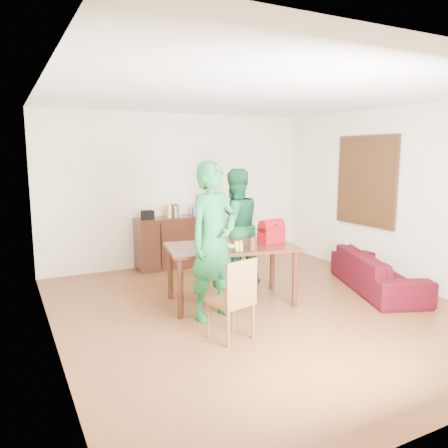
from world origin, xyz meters
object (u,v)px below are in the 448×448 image
laptop (221,243)px  red_bag (271,234)px  person_near (213,241)px  sofa (377,272)px  bottle (252,243)px  chair (232,315)px  table (231,253)px  person_far (235,227)px

laptop → red_bag: (0.73, -0.08, 0.08)m
person_near → sofa: (2.62, -0.14, -0.68)m
person_near → bottle: size_ratio=10.43×
chair → laptop: size_ratio=2.50×
person_near → bottle: (0.57, 0.03, -0.08)m
table → sofa: 2.27m
table → bottle: 0.42m
table → person_near: (-0.44, -0.38, 0.27)m
chair → person_far: (1.02, 1.80, 0.62)m
chair → laptop: laptop is taller
person_near → person_far: size_ratio=1.08×
person_near → sofa: person_near is taller
bottle → sofa: size_ratio=0.10×
person_near → red_bag: bearing=-0.7°
laptop → red_bag: 0.74m
person_far → sofa: 2.21m
table → person_far: bearing=69.5°
table → sofa: table is taller
table → bottle: (0.12, -0.35, 0.19)m
person_near → red_bag: person_near is taller
table → person_near: bearing=-128.2°
chair → red_bag: size_ratio=2.63×
person_far → laptop: (-0.62, -0.76, -0.06)m
person_near → red_bag: 1.07m
person_near → sofa: size_ratio=1.00×
table → chair: chair is taller
person_far → sofa: bearing=142.7°
table → person_far: 0.91m
laptop → person_near: bearing=-137.2°
table → red_bag: red_bag is taller
table → sofa: (2.17, -0.51, -0.41)m
table → person_near: size_ratio=0.96×
chair → sofa: 2.78m
chair → laptop: 1.25m
chair → bottle: (0.67, 0.70, 0.62)m
person_near → chair: bearing=-115.6°
red_bag → sofa: 1.77m
laptop → bottle: 0.44m
chair → bottle: 1.15m
laptop → red_bag: bearing=-15.5°
person_near → laptop: size_ratio=5.28×
laptop → sofa: laptop is taller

